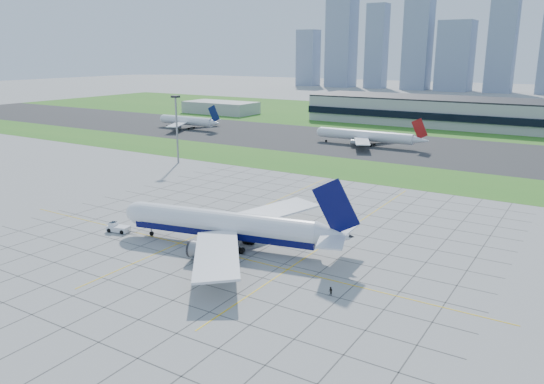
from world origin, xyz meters
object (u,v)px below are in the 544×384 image
(distant_jet_0, at_px, (188,121))
(distant_jet_1, at_px, (366,136))
(airliner, at_px, (226,225))
(crew_near, at_px, (114,228))
(crew_far, at_px, (331,291))
(light_mast, at_px, (176,121))
(pushback_tug, at_px, (117,228))

(distant_jet_0, height_order, distant_jet_1, same)
(airliner, distance_m, crew_near, 29.29)
(crew_near, distance_m, crew_far, 58.72)
(light_mast, xyz_separation_m, distant_jet_0, (-58.42, 73.61, -11.70))
(pushback_tug, distance_m, crew_near, 0.78)
(light_mast, relative_size, crew_near, 13.24)
(pushback_tug, distance_m, distant_jet_1, 143.96)
(distant_jet_1, bearing_deg, airliner, -80.30)
(light_mast, relative_size, distant_jet_0, 0.60)
(light_mast, bearing_deg, distant_jet_0, 128.44)
(pushback_tug, bearing_deg, distant_jet_0, 114.07)
(pushback_tug, relative_size, crew_far, 4.93)
(light_mast, height_order, distant_jet_1, light_mast)
(pushback_tug, height_order, distant_jet_0, distant_jet_0)
(light_mast, xyz_separation_m, crew_far, (100.18, -72.93, -15.37))
(light_mast, distance_m, distant_jet_0, 94.70)
(light_mast, distance_m, airliner, 94.69)
(airliner, xyz_separation_m, crew_far, (30.28, -10.09, -3.95))
(crew_near, bearing_deg, distant_jet_0, 67.13)
(light_mast, distance_m, crew_near, 82.18)
(crew_far, bearing_deg, pushback_tug, -151.64)
(light_mast, bearing_deg, pushback_tug, -58.47)
(pushback_tug, height_order, distant_jet_1, distant_jet_1)
(pushback_tug, distance_m, crew_far, 58.10)
(crew_far, bearing_deg, light_mast, 176.38)
(light_mast, height_order, pushback_tug, light_mast)
(crew_far, height_order, distant_jet_0, distant_jet_0)
(airliner, distance_m, distant_jet_1, 139.89)
(distant_jet_0, distance_m, distant_jet_1, 104.76)
(crew_near, height_order, distant_jet_1, distant_jet_1)
(crew_far, relative_size, distant_jet_0, 0.04)
(pushback_tug, relative_size, crew_near, 4.14)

